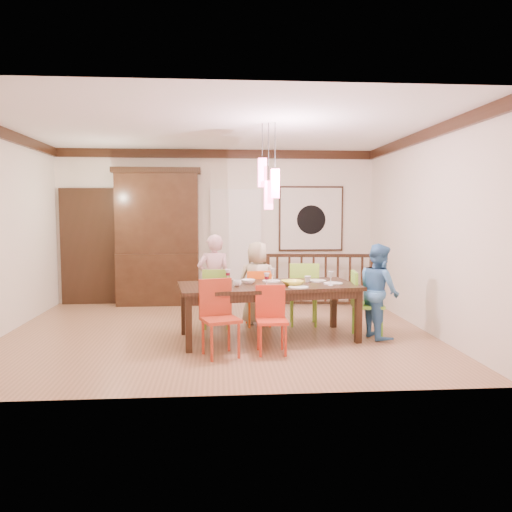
{
  "coord_description": "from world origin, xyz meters",
  "views": [
    {
      "loc": [
        0.01,
        -7.07,
        1.72
      ],
      "look_at": [
        0.55,
        0.0,
        1.1
      ],
      "focal_mm": 35.0,
      "sensor_mm": 36.0,
      "label": 1
    }
  ],
  "objects": [
    {
      "name": "crown_molding",
      "position": [
        0.0,
        0.0,
        2.82
      ],
      "size": [
        6.0,
        5.0,
        0.16
      ],
      "primitive_type": null,
      "color": "black",
      "rests_on": "wall_back"
    },
    {
      "name": "cup_right",
      "position": [
        1.25,
        -0.26,
        0.79
      ],
      "size": [
        0.12,
        0.12,
        0.09
      ],
      "primitive_type": "imported",
      "rotation": [
        0.0,
        0.0,
        0.35
      ],
      "color": "silver",
      "rests_on": "dining_table"
    },
    {
      "name": "plate_far_right",
      "position": [
        1.4,
        -0.16,
        0.76
      ],
      "size": [
        0.26,
        0.26,
        0.01
      ],
      "primitive_type": "cylinder",
      "color": "white",
      "rests_on": "dining_table"
    },
    {
      "name": "white_doorway",
      "position": [
        0.35,
        2.46,
        1.05
      ],
      "size": [
        0.97,
        0.05,
        2.22
      ],
      "primitive_type": "cube",
      "color": "silver",
      "rests_on": "wall_back"
    },
    {
      "name": "person_far_mid",
      "position": [
        0.61,
        0.48,
        0.64
      ],
      "size": [
        0.64,
        0.43,
        1.28
      ],
      "primitive_type": "imported",
      "rotation": [
        0.0,
        0.0,
        3.11
      ],
      "color": "#BBB18D",
      "rests_on": "floor"
    },
    {
      "name": "panel_door",
      "position": [
        -2.4,
        2.45,
        1.05
      ],
      "size": [
        1.04,
        0.07,
        2.24
      ],
      "primitive_type": "cube",
      "color": "black",
      "rests_on": "wall_back"
    },
    {
      "name": "chair_end_right",
      "position": [
        2.06,
        -0.42,
        0.52
      ],
      "size": [
        0.46,
        0.46,
        0.91
      ],
      "rotation": [
        0.0,
        0.0,
        1.45
      ],
      "color": "#7ACF35",
      "rests_on": "floor"
    },
    {
      "name": "wall_right",
      "position": [
        3.0,
        0.0,
        1.45
      ],
      "size": [
        0.0,
        5.0,
        5.0
      ],
      "primitive_type": "plane",
      "rotation": [
        1.57,
        0.0,
        -1.57
      ],
      "color": "silver",
      "rests_on": "floor"
    },
    {
      "name": "pendant_cluster",
      "position": [
        0.68,
        -0.41,
        2.11
      ],
      "size": [
        0.27,
        0.21,
        1.14
      ],
      "color": "#E74576",
      "rests_on": "ceiling"
    },
    {
      "name": "chair_far_mid",
      "position": [
        0.61,
        0.4,
        0.49
      ],
      "size": [
        0.41,
        0.41,
        0.85
      ],
      "rotation": [
        0.0,
        0.0,
        3.22
      ],
      "color": "#F5570F",
      "rests_on": "floor"
    },
    {
      "name": "plate_far_mid",
      "position": [
        0.75,
        -0.14,
        0.76
      ],
      "size": [
        0.26,
        0.26,
        0.01
      ],
      "primitive_type": "cylinder",
      "color": "white",
      "rests_on": "dining_table"
    },
    {
      "name": "china_hutch",
      "position": [
        -1.11,
        2.3,
        1.27
      ],
      "size": [
        1.61,
        0.46,
        2.54
      ],
      "color": "black",
      "rests_on": "floor"
    },
    {
      "name": "dining_table",
      "position": [
        0.68,
        -0.41,
        0.68
      ],
      "size": [
        2.5,
        1.38,
        0.75
      ],
      "rotation": [
        0.0,
        0.0,
        0.13
      ],
      "color": "black",
      "rests_on": "floor"
    },
    {
      "name": "cup_left",
      "position": [
        0.26,
        -0.59,
        0.79
      ],
      "size": [
        0.15,
        0.15,
        0.09
      ],
      "primitive_type": "imported",
      "rotation": [
        0.0,
        0.0,
        -0.43
      ],
      "color": "silver",
      "rests_on": "dining_table"
    },
    {
      "name": "chair_far_left",
      "position": [
        -0.03,
        0.32,
        0.51
      ],
      "size": [
        0.41,
        0.41,
        0.89
      ],
      "rotation": [
        0.0,
        0.0,
        3.16
      ],
      "color": "#71A22D",
      "rests_on": "floor"
    },
    {
      "name": "wine_glass_c",
      "position": [
        0.63,
        -0.7,
        0.84
      ],
      "size": [
        0.08,
        0.08,
        0.19
      ],
      "primitive_type": null,
      "color": "#590C19",
      "rests_on": "dining_table"
    },
    {
      "name": "chair_near_mid",
      "position": [
        0.65,
        -1.12,
        0.47
      ],
      "size": [
        0.37,
        0.37,
        0.82
      ],
      "rotation": [
        0.0,
        0.0,
        0.01
      ],
      "color": "red",
      "rests_on": "floor"
    },
    {
      "name": "balustrade",
      "position": [
        1.88,
        1.95,
        0.5
      ],
      "size": [
        2.1,
        0.3,
        0.96
      ],
      "rotation": [
        0.0,
        0.0,
        -0.11
      ],
      "color": "black",
      "rests_on": "floor"
    },
    {
      "name": "napkin",
      "position": [
        0.57,
        -0.79,
        0.76
      ],
      "size": [
        0.18,
        0.14,
        0.01
      ],
      "primitive_type": "cube",
      "color": "#D83359",
      "rests_on": "dining_table"
    },
    {
      "name": "plate_near_mid",
      "position": [
        1.04,
        -0.76,
        0.76
      ],
      "size": [
        0.26,
        0.26,
        0.01
      ],
      "primitive_type": "cylinder",
      "color": "white",
      "rests_on": "dining_table"
    },
    {
      "name": "plate_near_left",
      "position": [
        0.03,
        -0.73,
        0.76
      ],
      "size": [
        0.26,
        0.26,
        0.01
      ],
      "primitive_type": "cylinder",
      "color": "white",
      "rests_on": "dining_table"
    },
    {
      "name": "small_bowl",
      "position": [
        0.42,
        -0.35,
        0.78
      ],
      "size": [
        0.23,
        0.23,
        0.06
      ],
      "primitive_type": "imported",
      "rotation": [
        0.0,
        0.0,
        0.24
      ],
      "color": "white",
      "rests_on": "dining_table"
    },
    {
      "name": "floor",
      "position": [
        0.0,
        0.0,
        0.0
      ],
      "size": [
        6.0,
        6.0,
        0.0
      ],
      "primitive_type": "plane",
      "color": "#926846",
      "rests_on": "ground"
    },
    {
      "name": "serving_bowl",
      "position": [
        0.99,
        -0.57,
        0.79
      ],
      "size": [
        0.35,
        0.35,
        0.07
      ],
      "primitive_type": "imported",
      "rotation": [
        0.0,
        0.0,
        0.25
      ],
      "color": "gold",
      "rests_on": "dining_table"
    },
    {
      "name": "plate_far_left",
      "position": [
        0.03,
        -0.14,
        0.76
      ],
      "size": [
        0.26,
        0.26,
        0.01
      ],
      "primitive_type": "cylinder",
      "color": "white",
      "rests_on": "dining_table"
    },
    {
      "name": "person_end_right",
      "position": [
        2.21,
        -0.45,
        0.65
      ],
      "size": [
        0.6,
        0.71,
        1.3
      ],
      "primitive_type": "imported",
      "rotation": [
        0.0,
        0.0,
        1.76
      ],
      "color": "#4482BF",
      "rests_on": "floor"
    },
    {
      "name": "wine_glass_d",
      "position": [
        1.5,
        -0.6,
        0.84
      ],
      "size": [
        0.08,
        0.08,
        0.19
      ],
      "primitive_type": null,
      "color": "silver",
      "rests_on": "dining_table"
    },
    {
      "name": "chair_near_left",
      "position": [
        0.03,
        -1.2,
        0.52
      ],
      "size": [
        0.53,
        0.53,
        0.92
      ],
      "rotation": [
        0.0,
        0.0,
        0.33
      ],
      "color": "#A5321B",
      "rests_on": "floor"
    },
    {
      "name": "person_far_left",
      "position": [
        -0.06,
        0.48,
        0.69
      ],
      "size": [
        0.54,
        0.39,
        1.39
      ],
      "primitive_type": "imported",
      "rotation": [
        0.0,
        0.0,
        3.26
      ],
      "color": "beige",
      "rests_on": "floor"
    },
    {
      "name": "chair_far_right",
      "position": [
        1.3,
        0.39,
        0.55
      ],
      "size": [
        0.48,
        0.48,
        0.97
      ],
      "rotation": [
        0.0,
        0.0,
        3.04
      ],
      "color": "#86C634",
      "rests_on": "floor"
    },
    {
      "name": "wine_glass_a",
      "position": [
        0.14,
        -0.26,
        0.84
      ],
      "size": [
        0.08,
        0.08,
        0.19
      ],
      "primitive_type": null,
      "color": "#590C19",
      "rests_on": "dining_table"
    },
    {
      "name": "ceiling",
      "position": [
        0.0,
        0.0,
        2.9
      ],
      "size": [
        6.0,
        6.0,
        0.0
      ],
      "primitive_type": "plane",
      "rotation": [
        3.14,
        0.0,
        0.0
      ],
      "color": "white",
      "rests_on": "wall_back"
    },
    {
      "name": "wall_back",
      "position": [
        0.0,
        2.5,
        1.45
      ],
      "size": [
        6.0,
        0.0,
        6.0
      ],
      "primitive_type": "plane",
      "rotation": [
        1.57,
        0.0,
        0.0
      ],
      "color": "silver",
      "rests_on": "floor"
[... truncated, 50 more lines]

